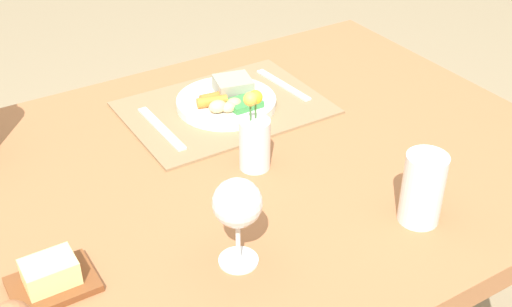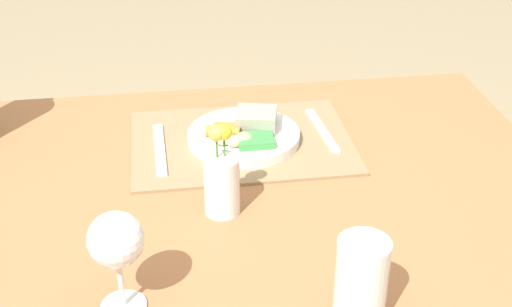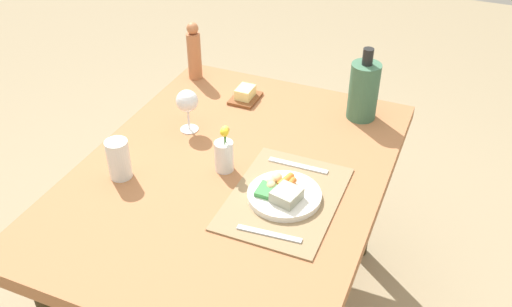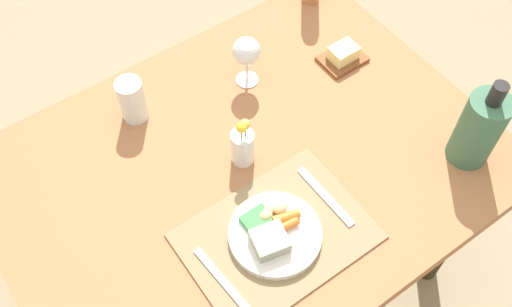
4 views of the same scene
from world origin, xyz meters
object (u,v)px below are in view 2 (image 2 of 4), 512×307
object	(u,v)px
water_tumbler	(361,287)
flower_vase	(223,181)
dinner_plate	(245,134)
fork	(322,130)
knife	(160,149)
dining_table	(222,246)
wine_glass	(116,242)

from	to	relation	value
water_tumbler	flower_vase	world-z (taller)	flower_vase
dinner_plate	fork	xyz separation A→B (m)	(-0.16, -0.02, -0.01)
fork	knife	distance (m)	0.34
dining_table	fork	world-z (taller)	fork
dinner_plate	wine_glass	size ratio (longest dim) A/B	1.42
water_tumbler	flower_vase	bearing A→B (deg)	-61.44
dinner_plate	wine_glass	xyz separation A→B (m)	(0.23, 0.45, 0.09)
dining_table	fork	xyz separation A→B (m)	(-0.23, -0.23, 0.10)
fork	wine_glass	size ratio (longest dim) A/B	1.19
water_tumbler	dinner_plate	bearing A→B (deg)	-80.10
knife	water_tumbler	size ratio (longest dim) A/B	1.51
dining_table	knife	bearing A→B (deg)	-62.70
dining_table	fork	distance (m)	0.34
dining_table	water_tumbler	world-z (taller)	water_tumbler
flower_vase	wine_glass	bearing A→B (deg)	52.77
fork	water_tumbler	distance (m)	0.55
dinner_plate	flower_vase	distance (m)	0.24
fork	water_tumbler	xyz separation A→B (m)	(0.07, 0.54, 0.05)
dinner_plate	knife	world-z (taller)	dinner_plate
fork	knife	xyz separation A→B (m)	(0.33, 0.03, 0.00)
wine_glass	flower_vase	xyz separation A→B (m)	(-0.17, -0.22, -0.05)
knife	dinner_plate	bearing A→B (deg)	-176.95
wine_glass	fork	bearing A→B (deg)	-130.39
fork	flower_vase	xyz separation A→B (m)	(0.23, 0.25, 0.05)
knife	water_tumbler	world-z (taller)	water_tumbler
fork	flower_vase	world-z (taller)	flower_vase
water_tumbler	dining_table	bearing A→B (deg)	-62.97
flower_vase	dining_table	bearing A→B (deg)	-86.33
dinner_plate	wine_glass	distance (m)	0.52
knife	water_tumbler	bearing A→B (deg)	116.20
water_tumbler	wine_glass	distance (m)	0.34
dinner_plate	water_tumbler	size ratio (longest dim) A/B	1.69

